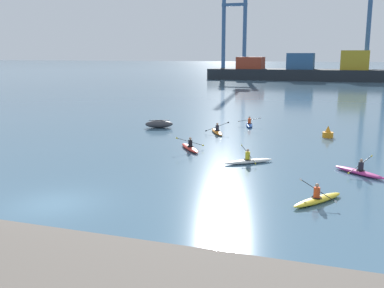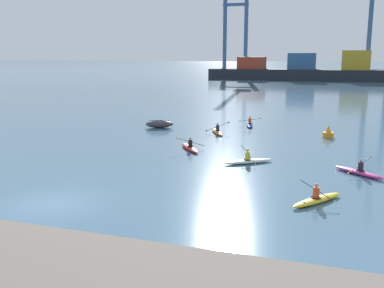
{
  "view_description": "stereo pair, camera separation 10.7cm",
  "coord_description": "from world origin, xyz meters",
  "px_view_note": "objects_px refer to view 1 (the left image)",
  "views": [
    {
      "loc": [
        12.4,
        -16.78,
        6.89
      ],
      "look_at": [
        2.58,
        12.61,
        0.6
      ],
      "focal_mm": 41.66,
      "sensor_mm": 36.0,
      "label": 1
    },
    {
      "loc": [
        12.5,
        -16.75,
        6.89
      ],
      "look_at": [
        2.58,
        12.61,
        0.6
      ],
      "focal_mm": 41.66,
      "sensor_mm": 36.0,
      "label": 2
    }
  ],
  "objects_px": {
    "container_barge": "(302,71)",
    "channel_buoy": "(328,133)",
    "kayak_magenta": "(359,172)",
    "kayak_white": "(249,161)",
    "kayak_yellow": "(318,199)",
    "kayak_orange": "(217,131)",
    "gantry_crane_west": "(234,19)",
    "kayak_blue": "(249,124)",
    "gantry_crane_west_mid": "(381,11)",
    "capsized_dinghy": "(159,124)",
    "kayak_red": "(190,147)"
  },
  "relations": [
    {
      "from": "gantry_crane_west_mid",
      "to": "kayak_red",
      "type": "bearing_deg",
      "value": -100.43
    },
    {
      "from": "container_barge",
      "to": "kayak_white",
      "type": "distance_m",
      "value": 95.64
    },
    {
      "from": "gantry_crane_west_mid",
      "to": "channel_buoy",
      "type": "height_order",
      "value": "gantry_crane_west_mid"
    },
    {
      "from": "container_barge",
      "to": "kayak_yellow",
      "type": "xyz_separation_m",
      "value": [
        9.36,
        -102.02,
        -2.31
      ]
    },
    {
      "from": "container_barge",
      "to": "kayak_yellow",
      "type": "height_order",
      "value": "container_barge"
    },
    {
      "from": "container_barge",
      "to": "kayak_red",
      "type": "bearing_deg",
      "value": -90.08
    },
    {
      "from": "gantry_crane_west",
      "to": "gantry_crane_west_mid",
      "type": "height_order",
      "value": "gantry_crane_west_mid"
    },
    {
      "from": "gantry_crane_west",
      "to": "kayak_blue",
      "type": "distance_m",
      "value": 100.06
    },
    {
      "from": "container_barge",
      "to": "kayak_blue",
      "type": "bearing_deg",
      "value": -88.7
    },
    {
      "from": "kayak_magenta",
      "to": "gantry_crane_west_mid",
      "type": "bearing_deg",
      "value": 86.0
    },
    {
      "from": "gantry_crane_west",
      "to": "kayak_blue",
      "type": "bearing_deg",
      "value": -75.76
    },
    {
      "from": "kayak_white",
      "to": "kayak_yellow",
      "type": "bearing_deg",
      "value": -54.86
    },
    {
      "from": "kayak_white",
      "to": "kayak_orange",
      "type": "relative_size",
      "value": 0.92
    },
    {
      "from": "container_barge",
      "to": "kayak_red",
      "type": "relative_size",
      "value": 15.77
    },
    {
      "from": "kayak_magenta",
      "to": "kayak_red",
      "type": "relative_size",
      "value": 0.98
    },
    {
      "from": "channel_buoy",
      "to": "kayak_white",
      "type": "distance_m",
      "value": 11.92
    },
    {
      "from": "capsized_dinghy",
      "to": "kayak_red",
      "type": "height_order",
      "value": "kayak_red"
    },
    {
      "from": "gantry_crane_west_mid",
      "to": "gantry_crane_west",
      "type": "bearing_deg",
      "value": 173.18
    },
    {
      "from": "gantry_crane_west_mid",
      "to": "channel_buoy",
      "type": "xyz_separation_m",
      "value": [
        -9.54,
        -94.56,
        -17.75
      ]
    },
    {
      "from": "gantry_crane_west_mid",
      "to": "kayak_blue",
      "type": "xyz_separation_m",
      "value": [
        -16.99,
        -90.64,
        -17.94
      ]
    },
    {
      "from": "kayak_blue",
      "to": "gantry_crane_west_mid",
      "type": "bearing_deg",
      "value": 79.38
    },
    {
      "from": "container_barge",
      "to": "channel_buoy",
      "type": "relative_size",
      "value": 48.75
    },
    {
      "from": "capsized_dinghy",
      "to": "kayak_blue",
      "type": "relative_size",
      "value": 0.82
    },
    {
      "from": "container_barge",
      "to": "kayak_white",
      "type": "relative_size",
      "value": 16.04
    },
    {
      "from": "capsized_dinghy",
      "to": "kayak_orange",
      "type": "xyz_separation_m",
      "value": [
        6.01,
        -1.15,
        -0.18
      ]
    },
    {
      "from": "kayak_orange",
      "to": "kayak_red",
      "type": "bearing_deg",
      "value": -90.52
    },
    {
      "from": "capsized_dinghy",
      "to": "gantry_crane_west",
      "type": "bearing_deg",
      "value": 99.34
    },
    {
      "from": "gantry_crane_west",
      "to": "kayak_magenta",
      "type": "distance_m",
      "value": 117.39
    },
    {
      "from": "channel_buoy",
      "to": "kayak_magenta",
      "type": "distance_m",
      "value": 11.82
    },
    {
      "from": "channel_buoy",
      "to": "kayak_red",
      "type": "relative_size",
      "value": 0.32
    },
    {
      "from": "container_barge",
      "to": "gantry_crane_west",
      "type": "relative_size",
      "value": 1.47
    },
    {
      "from": "capsized_dinghy",
      "to": "kayak_magenta",
      "type": "distance_m",
      "value": 21.02
    },
    {
      "from": "gantry_crane_west",
      "to": "channel_buoy",
      "type": "bearing_deg",
      "value": -72.33
    },
    {
      "from": "capsized_dinghy",
      "to": "kayak_orange",
      "type": "bearing_deg",
      "value": -10.83
    },
    {
      "from": "capsized_dinghy",
      "to": "kayak_white",
      "type": "bearing_deg",
      "value": -45.7
    },
    {
      "from": "kayak_blue",
      "to": "kayak_orange",
      "type": "bearing_deg",
      "value": -110.69
    },
    {
      "from": "gantry_crane_west",
      "to": "kayak_red",
      "type": "bearing_deg",
      "value": -78.31
    },
    {
      "from": "gantry_crane_west_mid",
      "to": "kayak_white",
      "type": "height_order",
      "value": "gantry_crane_west_mid"
    },
    {
      "from": "channel_buoy",
      "to": "kayak_yellow",
      "type": "xyz_separation_m",
      "value": [
        0.09,
        -17.56,
        -0.19
      ]
    },
    {
      "from": "gantry_crane_west",
      "to": "kayak_blue",
      "type": "height_order",
      "value": "gantry_crane_west"
    },
    {
      "from": "gantry_crane_west_mid",
      "to": "kayak_magenta",
      "type": "xyz_separation_m",
      "value": [
        -7.42,
        -106.18,
        -17.94
      ]
    },
    {
      "from": "container_barge",
      "to": "kayak_orange",
      "type": "height_order",
      "value": "container_barge"
    },
    {
      "from": "container_barge",
      "to": "kayak_orange",
      "type": "xyz_separation_m",
      "value": [
        -0.06,
        -85.54,
        -2.31
      ]
    },
    {
      "from": "kayak_white",
      "to": "kayak_blue",
      "type": "relative_size",
      "value": 0.88
    },
    {
      "from": "gantry_crane_west_mid",
      "to": "kayak_white",
      "type": "relative_size",
      "value": 12.62
    },
    {
      "from": "kayak_orange",
      "to": "kayak_yellow",
      "type": "relative_size",
      "value": 1.05
    },
    {
      "from": "kayak_orange",
      "to": "kayak_blue",
      "type": "distance_m",
      "value": 5.34
    },
    {
      "from": "container_barge",
      "to": "gantry_crane_west_mid",
      "type": "relative_size",
      "value": 1.27
    },
    {
      "from": "kayak_magenta",
      "to": "kayak_blue",
      "type": "distance_m",
      "value": 18.25
    },
    {
      "from": "kayak_red",
      "to": "kayak_yellow",
      "type": "xyz_separation_m",
      "value": [
        9.49,
        -9.23,
        0.0
      ]
    }
  ]
}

